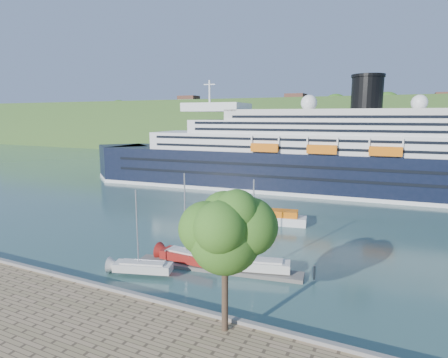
% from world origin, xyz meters
% --- Properties ---
extents(ground, '(400.00, 400.00, 0.00)m').
position_xyz_m(ground, '(0.00, 0.00, 0.00)').
color(ground, '#2D504E').
rests_on(ground, ground).
extents(far_hillside, '(400.00, 50.00, 24.00)m').
position_xyz_m(far_hillside, '(0.00, 145.00, 12.00)').
color(far_hillside, '#305020').
rests_on(far_hillside, ground).
extents(quay_coping, '(220.00, 0.50, 0.30)m').
position_xyz_m(quay_coping, '(0.00, -0.20, 1.15)').
color(quay_coping, slate).
rests_on(quay_coping, promenade).
extents(cruise_ship, '(113.65, 25.84, 25.30)m').
position_xyz_m(cruise_ship, '(3.37, 59.02, 12.65)').
color(cruise_ship, black).
rests_on(cruise_ship, ground).
extents(promenade_tree, '(7.02, 7.02, 11.63)m').
position_xyz_m(promenade_tree, '(11.77, -1.50, 6.81)').
color(promenade_tree, '#336B1C').
rests_on(promenade_tree, promenade).
extents(floating_pontoon, '(18.76, 5.31, 0.41)m').
position_xyz_m(floating_pontoon, '(5.31, 10.18, 0.21)').
color(floating_pontoon, slate).
rests_on(floating_pontoon, ground).
extents(sailboat_white_near, '(7.09, 3.84, 8.83)m').
position_xyz_m(sailboat_white_near, '(-1.23, 5.50, 4.41)').
color(sailboat_white_near, silver).
rests_on(sailboat_white_near, ground).
extents(sailboat_red, '(7.87, 2.48, 10.06)m').
position_xyz_m(sailboat_red, '(1.92, 9.91, 5.03)').
color(sailboat_red, maroon).
rests_on(sailboat_red, ground).
extents(sailboat_white_far, '(7.86, 3.98, 9.78)m').
position_xyz_m(sailboat_white_far, '(9.63, 11.12, 4.89)').
color(sailboat_white_far, silver).
rests_on(sailboat_white_far, ground).
extents(tender_launch, '(8.47, 4.27, 2.24)m').
position_xyz_m(tender_launch, '(6.22, 30.25, 1.12)').
color(tender_launch, orange).
rests_on(tender_launch, ground).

